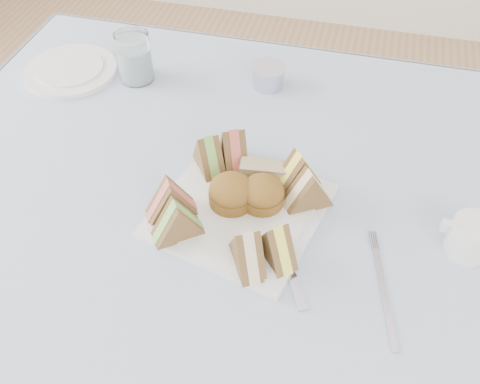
% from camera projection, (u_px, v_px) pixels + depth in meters
% --- Properties ---
extents(table, '(0.90, 0.90, 0.74)m').
position_uv_depth(table, '(199.00, 314.00, 1.17)').
color(table, brown).
rests_on(table, floor).
extents(tablecloth, '(1.02, 1.02, 0.01)m').
position_uv_depth(tablecloth, '(187.00, 198.00, 0.90)').
color(tablecloth, '#A3BDDC').
rests_on(tablecloth, table).
extents(serving_plate, '(0.30, 0.30, 0.01)m').
position_uv_depth(serving_plate, '(240.00, 211.00, 0.87)').
color(serving_plate, white).
rests_on(serving_plate, tablecloth).
extents(sandwich_fl_a, '(0.09, 0.07, 0.07)m').
position_uv_depth(sandwich_fl_a, '(170.00, 198.00, 0.83)').
color(sandwich_fl_a, brown).
rests_on(sandwich_fl_a, serving_plate).
extents(sandwich_fl_b, '(0.09, 0.08, 0.07)m').
position_uv_depth(sandwich_fl_b, '(177.00, 219.00, 0.80)').
color(sandwich_fl_b, brown).
rests_on(sandwich_fl_b, serving_plate).
extents(sandwich_fr_a, '(0.08, 0.08, 0.07)m').
position_uv_depth(sandwich_fr_a, '(277.00, 242.00, 0.77)').
color(sandwich_fr_a, brown).
rests_on(sandwich_fr_a, serving_plate).
extents(sandwich_fr_b, '(0.07, 0.09, 0.07)m').
position_uv_depth(sandwich_fr_b, '(247.00, 248.00, 0.76)').
color(sandwich_fr_b, brown).
rests_on(sandwich_fr_b, serving_plate).
extents(sandwich_bl_a, '(0.08, 0.09, 0.07)m').
position_uv_depth(sandwich_bl_a, '(209.00, 152.00, 0.90)').
color(sandwich_bl_a, brown).
rests_on(sandwich_bl_a, serving_plate).
extents(sandwich_bl_b, '(0.07, 0.09, 0.07)m').
position_uv_depth(sandwich_bl_b, '(234.00, 147.00, 0.91)').
color(sandwich_bl_b, brown).
rests_on(sandwich_bl_b, serving_plate).
extents(sandwich_br_a, '(0.09, 0.07, 0.07)m').
position_uv_depth(sandwich_br_a, '(308.00, 188.00, 0.84)').
color(sandwich_br_a, brown).
rests_on(sandwich_br_a, serving_plate).
extents(sandwich_br_b, '(0.09, 0.08, 0.07)m').
position_uv_depth(sandwich_br_b, '(298.00, 170.00, 0.87)').
color(sandwich_br_b, brown).
rests_on(sandwich_br_b, serving_plate).
extents(scone_left, '(0.10, 0.10, 0.05)m').
position_uv_depth(scone_left, '(231.00, 192.00, 0.85)').
color(scone_left, brown).
rests_on(scone_left, serving_plate).
extents(scone_right, '(0.08, 0.08, 0.05)m').
position_uv_depth(scone_right, '(262.00, 193.00, 0.85)').
color(scone_right, brown).
rests_on(scone_right, serving_plate).
extents(pastry_slice, '(0.08, 0.04, 0.04)m').
position_uv_depth(pastry_slice, '(263.00, 172.00, 0.89)').
color(pastry_slice, tan).
rests_on(pastry_slice, serving_plate).
extents(side_plate, '(0.25, 0.25, 0.01)m').
position_uv_depth(side_plate, '(71.00, 70.00, 1.14)').
color(side_plate, white).
rests_on(side_plate, tablecloth).
extents(water_glass, '(0.09, 0.09, 0.10)m').
position_uv_depth(water_glass, '(134.00, 57.00, 1.09)').
color(water_glass, white).
rests_on(water_glass, tablecloth).
extents(tea_strainer, '(0.10, 0.10, 0.04)m').
position_uv_depth(tea_strainer, '(268.00, 77.00, 1.10)').
color(tea_strainer, silver).
rests_on(tea_strainer, tablecloth).
extents(knife, '(0.09, 0.16, 0.00)m').
position_uv_depth(knife, '(287.00, 261.00, 0.80)').
color(knife, silver).
rests_on(knife, tablecloth).
extents(fork, '(0.05, 0.17, 0.00)m').
position_uv_depth(fork, '(385.00, 297.00, 0.76)').
color(fork, silver).
rests_on(fork, tablecloth).
extents(creamer_jug, '(0.07, 0.07, 0.06)m').
position_uv_depth(creamer_jug, '(471.00, 238.00, 0.80)').
color(creamer_jug, white).
rests_on(creamer_jug, tablecloth).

